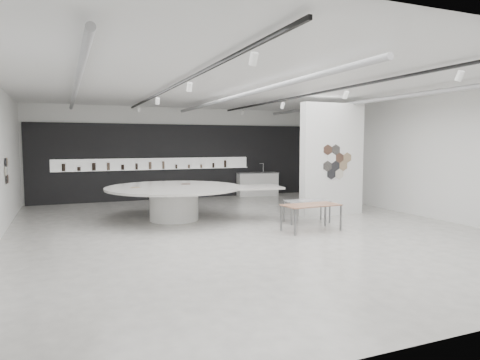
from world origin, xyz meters
name	(u,v)px	position (x,y,z in m)	size (l,w,h in m)	color
room	(241,153)	(-0.09, 0.00, 2.07)	(12.02, 14.02, 3.82)	beige
back_wall_display	(178,162)	(-0.08, 6.93, 1.54)	(11.80, 0.27, 3.10)	black
partition_column	(332,160)	(3.50, 1.00, 1.80)	(2.20, 0.38, 3.60)	white
display_island	(177,198)	(-1.39, 1.96, 0.67)	(5.40, 4.53, 1.04)	white
sample_table_wood	(311,206)	(1.52, -0.95, 0.66)	(1.54, 0.83, 0.71)	#9A694F
sample_table_stone	(307,202)	(2.05, 0.13, 0.60)	(1.33, 0.77, 0.65)	gray
kitchen_counter	(257,184)	(3.39, 6.52, 0.52)	(1.89, 0.93, 1.43)	white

